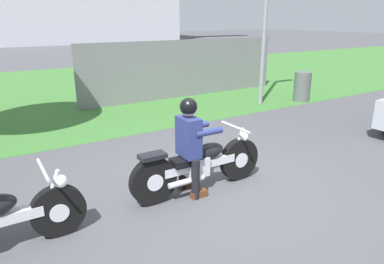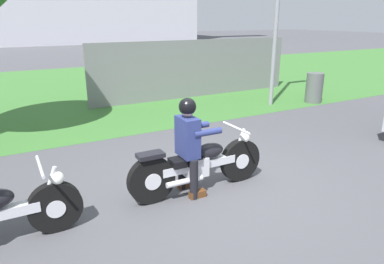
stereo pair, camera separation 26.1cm
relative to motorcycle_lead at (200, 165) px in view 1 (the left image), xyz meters
The scene contains 6 objects.
ground 0.47m from the motorcycle_lead, 26.12° to the right, with size 120.00×120.00×0.00m, color #4C4C51.
grass_verge 8.92m from the motorcycle_lead, 88.56° to the left, with size 60.00×12.00×0.01m, color #3D7533.
motorcycle_lead is the anchor object (origin of this frame).
rider_lead 0.46m from the motorcycle_lead, behind, with size 0.55×0.48×1.41m.
trash_can 6.74m from the motorcycle_lead, 29.00° to the left, with size 0.50×0.50×0.89m, color #595E5B.
fence_segment 6.59m from the motorcycle_lead, 60.63° to the left, with size 7.00×0.06×1.80m, color slate.
Camera 1 is at (-2.79, -3.77, 2.42)m, focal length 32.60 mm.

